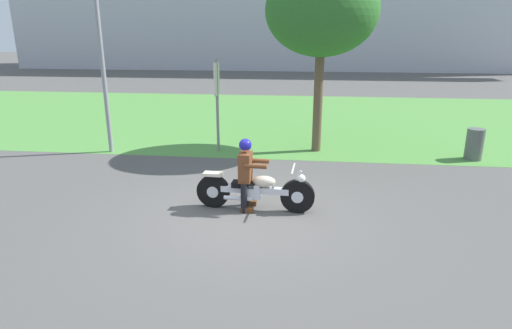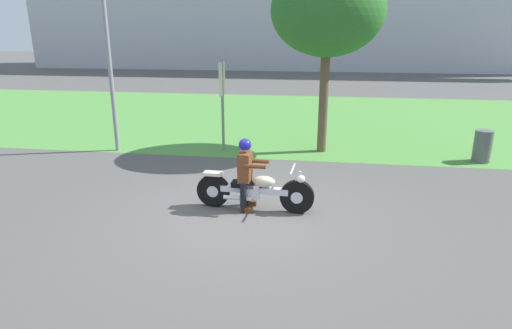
{
  "view_description": "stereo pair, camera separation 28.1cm",
  "coord_description": "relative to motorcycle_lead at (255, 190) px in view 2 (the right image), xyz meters",
  "views": [
    {
      "loc": [
        1.07,
        -7.41,
        3.32
      ],
      "look_at": [
        0.14,
        0.48,
        0.85
      ],
      "focal_mm": 30.25,
      "sensor_mm": 36.0,
      "label": 1
    },
    {
      "loc": [
        1.35,
        -7.38,
        3.32
      ],
      "look_at": [
        0.14,
        0.48,
        0.85
      ],
      "focal_mm": 30.25,
      "sensor_mm": 36.0,
      "label": 2
    }
  ],
  "objects": [
    {
      "name": "rider_lead",
      "position": [
        -0.17,
        0.01,
        0.42
      ],
      "size": [
        0.56,
        0.48,
        1.4
      ],
      "rotation": [
        0.0,
        0.0,
        -0.05
      ],
      "color": "black",
      "rests_on": "ground"
    },
    {
      "name": "motorcycle_lead",
      "position": [
        0.0,
        0.0,
        0.0
      ],
      "size": [
        2.3,
        0.66,
        0.88
      ],
      "rotation": [
        0.0,
        0.0,
        -0.05
      ],
      "color": "black",
      "rests_on": "ground"
    },
    {
      "name": "ground",
      "position": [
        -0.15,
        -0.28,
        -0.39
      ],
      "size": [
        120.0,
        120.0,
        0.0
      ],
      "primitive_type": "plane",
      "color": "#565451"
    },
    {
      "name": "trash_can",
      "position": [
        5.42,
        4.06,
        0.03
      ],
      "size": [
        0.45,
        0.45,
        0.84
      ],
      "primitive_type": "cylinder",
      "color": "#595E5B",
      "rests_on": "ground"
    },
    {
      "name": "streetlight_pole",
      "position": [
        -4.49,
        3.67,
        3.57
      ],
      "size": [
        0.96,
        0.2,
        6.46
      ],
      "color": "gray",
      "rests_on": "ground"
    },
    {
      "name": "sign_banner",
      "position": [
        -1.56,
        4.13,
        1.33
      ],
      "size": [
        0.08,
        0.6,
        2.6
      ],
      "color": "gray",
      "rests_on": "ground"
    },
    {
      "name": "grass_verge",
      "position": [
        -0.15,
        9.4,
        -0.39
      ],
      "size": [
        60.0,
        12.0,
        0.01
      ],
      "primitive_type": "cube",
      "color": "#549342",
      "rests_on": "ground"
    },
    {
      "name": "tree_roadside",
      "position": [
        1.24,
        4.48,
        3.42
      ],
      "size": [
        3.01,
        3.01,
        5.04
      ],
      "color": "brown",
      "rests_on": "ground"
    }
  ]
}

